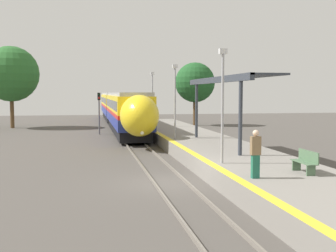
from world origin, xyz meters
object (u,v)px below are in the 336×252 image
at_px(train, 119,107).
at_px(lamppost_near, 223,98).
at_px(platform_bench, 306,161).
at_px(lamppost_mid, 175,96).
at_px(person_waiting, 255,153).
at_px(railway_signal, 99,109).
at_px(lamppost_far, 152,95).

height_order(train, lamppost_near, lamppost_near).
relative_size(train, platform_bench, 29.10).
bearing_deg(lamppost_mid, train, 96.43).
relative_size(person_waiting, lamppost_near, 0.35).
relative_size(train, lamppost_mid, 8.63).
height_order(train, person_waiting, train).
bearing_deg(railway_signal, platform_bench, -74.04).
bearing_deg(platform_bench, lamppost_far, 96.00).
bearing_deg(lamppost_near, lamppost_mid, 90.00).
relative_size(railway_signal, lamppost_near, 0.79).
bearing_deg(lamppost_near, railway_signal, 101.98).
xyz_separation_m(platform_bench, railway_signal, (-7.42, 25.96, 1.16)).
distance_m(person_waiting, lamppost_mid, 14.14).
bearing_deg(train, platform_bench, -81.92).
bearing_deg(lamppost_far, person_waiting, -89.59).
xyz_separation_m(lamppost_near, lamppost_far, (0.00, 21.13, 0.00)).
height_order(train, lamppost_far, lamppost_far).
distance_m(train, railway_signal, 8.84).
height_order(platform_bench, lamppost_near, lamppost_near).
bearing_deg(person_waiting, lamppost_near, 92.92).
xyz_separation_m(railway_signal, lamppost_mid, (4.91, -12.55, 1.31)).
bearing_deg(platform_bench, person_waiting, -165.79).
height_order(platform_bench, lamppost_mid, lamppost_mid).
bearing_deg(railway_signal, lamppost_mid, -68.65).
distance_m(person_waiting, lamppost_far, 24.65).
bearing_deg(train, railway_signal, -106.69).
xyz_separation_m(railway_signal, lamppost_near, (4.91, -23.12, 1.31)).
relative_size(train, lamppost_near, 8.63).
relative_size(train, lamppost_far, 8.63).
distance_m(platform_bench, lamppost_near, 4.53).
relative_size(train, railway_signal, 10.89).
bearing_deg(lamppost_near, platform_bench, -48.41).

